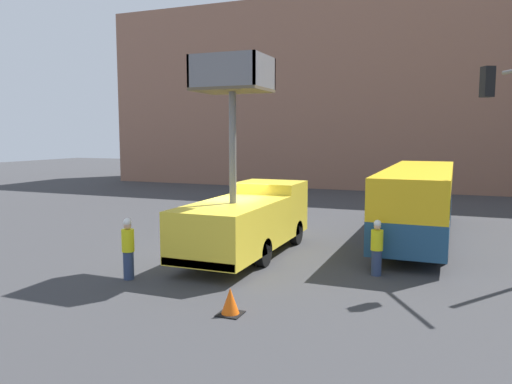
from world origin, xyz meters
name	(u,v)px	position (x,y,z in m)	size (l,w,h in m)	color
ground_plane	(227,252)	(0.00, 0.00, 0.00)	(120.00, 120.00, 0.00)	#38383A
building_backdrop_far	(361,96)	(0.00, 27.81, 7.79)	(44.00, 10.00, 15.58)	#936651
utility_truck	(247,215)	(0.92, -0.21, 1.48)	(2.51, 7.43, 6.98)	yellow
city_bus	(419,197)	(6.53, 5.12, 1.79)	(2.58, 11.71, 3.03)	navy
road_worker_near_truck	(128,249)	(-1.26, -4.40, 0.96)	(0.38, 0.38, 1.90)	navy
road_worker_directing	(377,248)	(5.73, -1.14, 0.88)	(0.38, 0.38, 1.77)	navy
traffic_cone_near_truck	(230,302)	(2.90, -6.00, 0.32)	(0.59, 0.59, 0.67)	black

